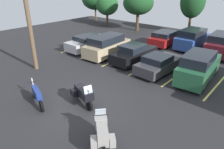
{
  "coord_description": "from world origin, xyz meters",
  "views": [
    {
      "loc": [
        7.73,
        -6.34,
        6.28
      ],
      "look_at": [
        0.05,
        2.57,
        0.93
      ],
      "focal_mm": 33.46,
      "sensor_mm": 36.0,
      "label": 1
    }
  ],
  "objects_px": {
    "motorcycle_third": "(102,133)",
    "car_tan": "(107,46)",
    "car_far_blue": "(192,39)",
    "utility_pole": "(28,15)",
    "car_far_maroon": "(221,44)",
    "car_charcoal": "(159,64)",
    "motorcycle_touring": "(83,94)",
    "motorcycle_second": "(37,95)",
    "car_black": "(134,54)",
    "car_silver": "(89,42)",
    "car_far_red": "(166,38)",
    "car_green": "(199,67)"
  },
  "relations": [
    {
      "from": "motorcycle_third",
      "to": "car_tan",
      "type": "xyz_separation_m",
      "value": [
        -7.43,
        8.55,
        0.23
      ]
    },
    {
      "from": "car_far_blue",
      "to": "utility_pole",
      "type": "relative_size",
      "value": 0.55
    },
    {
      "from": "car_far_maroon",
      "to": "utility_pole",
      "type": "height_order",
      "value": "utility_pole"
    },
    {
      "from": "car_charcoal",
      "to": "motorcycle_touring",
      "type": "bearing_deg",
      "value": -98.13
    },
    {
      "from": "motorcycle_second",
      "to": "car_far_maroon",
      "type": "distance_m",
      "value": 16.33
    },
    {
      "from": "car_black",
      "to": "car_charcoal",
      "type": "height_order",
      "value": "car_black"
    },
    {
      "from": "car_black",
      "to": "car_charcoal",
      "type": "xyz_separation_m",
      "value": [
        2.63,
        -0.52,
        -0.09
      ]
    },
    {
      "from": "motorcycle_touring",
      "to": "car_silver",
      "type": "height_order",
      "value": "car_silver"
    },
    {
      "from": "motorcycle_touring",
      "to": "car_silver",
      "type": "relative_size",
      "value": 0.45
    },
    {
      "from": "motorcycle_second",
      "to": "motorcycle_third",
      "type": "xyz_separation_m",
      "value": [
        4.89,
        -0.03,
        0.13
      ]
    },
    {
      "from": "motorcycle_second",
      "to": "utility_pole",
      "type": "bearing_deg",
      "value": 150.1
    },
    {
      "from": "motorcycle_third",
      "to": "car_black",
      "type": "height_order",
      "value": "car_black"
    },
    {
      "from": "motorcycle_touring",
      "to": "motorcycle_second",
      "type": "bearing_deg",
      "value": -139.39
    },
    {
      "from": "car_tan",
      "to": "car_far_red",
      "type": "xyz_separation_m",
      "value": [
        2.27,
        6.68,
        -0.2
      ]
    },
    {
      "from": "car_black",
      "to": "utility_pole",
      "type": "xyz_separation_m",
      "value": [
        -4.88,
        -6.09,
        3.3
      ]
    },
    {
      "from": "car_charcoal",
      "to": "utility_pole",
      "type": "height_order",
      "value": "utility_pole"
    },
    {
      "from": "car_tan",
      "to": "motorcycle_third",
      "type": "bearing_deg",
      "value": -48.99
    },
    {
      "from": "car_far_maroon",
      "to": "motorcycle_second",
      "type": "bearing_deg",
      "value": -107.92
    },
    {
      "from": "car_far_blue",
      "to": "car_far_maroon",
      "type": "relative_size",
      "value": 0.91
    },
    {
      "from": "car_far_maroon",
      "to": "car_far_red",
      "type": "bearing_deg",
      "value": -176.33
    },
    {
      "from": "motorcycle_second",
      "to": "car_far_red",
      "type": "bearing_deg",
      "value": 91.01
    },
    {
      "from": "car_black",
      "to": "car_far_red",
      "type": "relative_size",
      "value": 0.93
    },
    {
      "from": "car_far_blue",
      "to": "utility_pole",
      "type": "bearing_deg",
      "value": -118.59
    },
    {
      "from": "motorcycle_second",
      "to": "car_tan",
      "type": "xyz_separation_m",
      "value": [
        -2.54,
        8.51,
        0.36
      ]
    },
    {
      "from": "motorcycle_second",
      "to": "car_charcoal",
      "type": "bearing_deg",
      "value": 70.9
    },
    {
      "from": "car_silver",
      "to": "car_charcoal",
      "type": "bearing_deg",
      "value": -3.63
    },
    {
      "from": "car_charcoal",
      "to": "car_far_blue",
      "type": "relative_size",
      "value": 0.99
    },
    {
      "from": "motorcycle_second",
      "to": "car_silver",
      "type": "xyz_separation_m",
      "value": [
        -5.1,
        8.75,
        0.15
      ]
    },
    {
      "from": "motorcycle_second",
      "to": "utility_pole",
      "type": "height_order",
      "value": "utility_pole"
    },
    {
      "from": "motorcycle_third",
      "to": "car_black",
      "type": "relative_size",
      "value": 0.37
    },
    {
      "from": "car_green",
      "to": "car_far_red",
      "type": "distance_m",
      "value": 8.65
    },
    {
      "from": "car_charcoal",
      "to": "car_far_red",
      "type": "height_order",
      "value": "car_far_red"
    },
    {
      "from": "car_far_maroon",
      "to": "motorcycle_third",
      "type": "bearing_deg",
      "value": -90.49
    },
    {
      "from": "car_charcoal",
      "to": "car_far_blue",
      "type": "xyz_separation_m",
      "value": [
        -0.48,
        7.32,
        0.32
      ]
    },
    {
      "from": "car_silver",
      "to": "car_far_red",
      "type": "relative_size",
      "value": 1.0
    },
    {
      "from": "motorcycle_second",
      "to": "car_black",
      "type": "xyz_separation_m",
      "value": [
        0.23,
        8.76,
        0.18
      ]
    },
    {
      "from": "car_tan",
      "to": "car_charcoal",
      "type": "height_order",
      "value": "car_tan"
    },
    {
      "from": "car_silver",
      "to": "car_far_blue",
      "type": "xyz_separation_m",
      "value": [
        7.47,
        6.81,
        0.26
      ]
    },
    {
      "from": "car_far_red",
      "to": "car_far_blue",
      "type": "xyz_separation_m",
      "value": [
        2.64,
        0.37,
        0.25
      ]
    },
    {
      "from": "utility_pole",
      "to": "car_tan",
      "type": "bearing_deg",
      "value": 70.13
    },
    {
      "from": "motorcycle_third",
      "to": "car_far_red",
      "type": "relative_size",
      "value": 0.35
    },
    {
      "from": "car_far_maroon",
      "to": "car_silver",
      "type": "bearing_deg",
      "value": -146.17
    },
    {
      "from": "motorcycle_third",
      "to": "car_far_maroon",
      "type": "height_order",
      "value": "car_far_maroon"
    },
    {
      "from": "car_far_maroon",
      "to": "car_far_blue",
      "type": "bearing_deg",
      "value": 179.38
    },
    {
      "from": "car_far_red",
      "to": "utility_pole",
      "type": "bearing_deg",
      "value": -109.29
    },
    {
      "from": "car_far_blue",
      "to": "car_charcoal",
      "type": "bearing_deg",
      "value": -86.24
    },
    {
      "from": "car_black",
      "to": "car_charcoal",
      "type": "distance_m",
      "value": 2.68
    },
    {
      "from": "utility_pole",
      "to": "car_black",
      "type": "bearing_deg",
      "value": 51.32
    },
    {
      "from": "car_charcoal",
      "to": "car_far_blue",
      "type": "height_order",
      "value": "car_far_blue"
    },
    {
      "from": "car_charcoal",
      "to": "car_green",
      "type": "xyz_separation_m",
      "value": [
        2.65,
        0.51,
        0.32
      ]
    }
  ]
}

